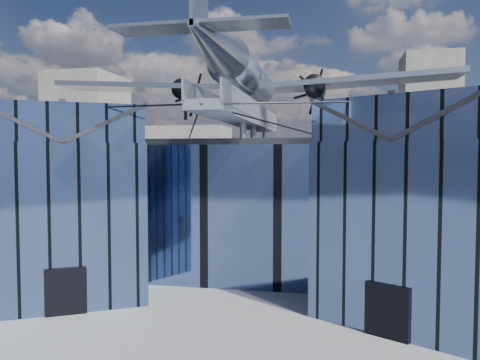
# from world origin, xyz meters

# --- Properties ---
(ground_plane) EXTENTS (120.00, 120.00, 0.00)m
(ground_plane) POSITION_xyz_m (0.00, 0.00, 0.00)
(ground_plane) COLOR gray
(museum) EXTENTS (32.88, 24.50, 17.60)m
(museum) POSITION_xyz_m (0.00, 5.82, 5.54)
(museum) COLOR #475E91
(museum) RESTS_ON ground
(bg_towers) EXTENTS (77.00, 24.50, 26.00)m
(bg_towers) POSITION_xyz_m (1.45, 50.49, 10.01)
(bg_towers) COLOR slate
(bg_towers) RESTS_ON ground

